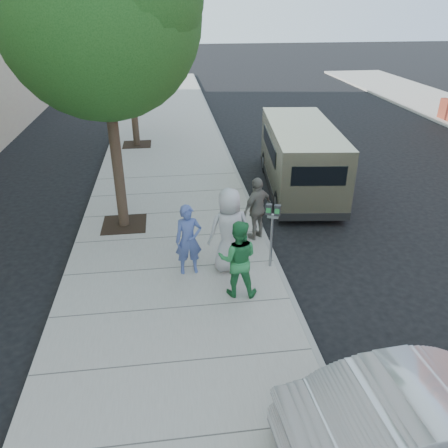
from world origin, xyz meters
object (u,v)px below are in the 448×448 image
(tree_far, at_px, (127,24))
(person_striped_polo, at_px, (257,208))
(person_officer, at_px, (188,240))
(parking_meter, at_px, (272,222))
(person_gray_shirt, at_px, (229,231))
(van, at_px, (300,156))
(person_green_shirt, at_px, (238,259))
(tree_near, at_px, (101,8))
(sedan, at_px, (434,420))

(tree_far, bearing_deg, person_striped_polo, -68.59)
(person_officer, relative_size, person_striped_polo, 0.99)
(parking_meter, distance_m, person_gray_shirt, 0.98)
(van, bearing_deg, person_green_shirt, -110.89)
(person_green_shirt, bearing_deg, person_gray_shirt, -76.96)
(person_striped_polo, bearing_deg, person_officer, 1.13)
(tree_far, bearing_deg, person_gray_shirt, -76.00)
(person_gray_shirt, xyz_separation_m, person_striped_polo, (0.91, 1.38, -0.15))
(tree_near, relative_size, person_gray_shirt, 3.81)
(tree_near, xyz_separation_m, parking_meter, (3.50, -2.62, -4.25))
(van, bearing_deg, parking_meter, -106.58)
(person_green_shirt, xyz_separation_m, person_striped_polo, (0.88, 2.36, -0.02))
(tree_far, relative_size, person_officer, 3.93)
(sedan, xyz_separation_m, person_gray_shirt, (-2.08, 4.89, 0.45))
(sedan, height_order, person_striped_polo, person_striped_polo)
(person_green_shirt, distance_m, person_gray_shirt, 0.99)
(parking_meter, xyz_separation_m, van, (2.03, 4.80, -0.14))
(tree_near, distance_m, person_green_shirt, 6.33)
(person_gray_shirt, bearing_deg, van, -130.86)
(parking_meter, relative_size, van, 0.26)
(tree_far, height_order, person_officer, tree_far)
(tree_near, relative_size, person_striped_polo, 4.52)
(person_striped_polo, bearing_deg, tree_far, -104.73)
(person_officer, distance_m, person_gray_shirt, 0.93)
(person_green_shirt, bearing_deg, sedan, 128.66)
(person_striped_polo, bearing_deg, sedan, 64.42)
(parking_meter, relative_size, sedan, 0.38)
(parking_meter, distance_m, person_green_shirt, 1.36)
(sedan, bearing_deg, van, -9.69)
(person_officer, distance_m, person_striped_polo, 2.31)
(parking_meter, height_order, van, van)
(tree_far, bearing_deg, parking_meter, -71.07)
(parking_meter, distance_m, person_officer, 1.91)
(van, bearing_deg, sedan, -89.05)
(tree_near, xyz_separation_m, van, (5.53, 2.18, -4.39))
(van, xyz_separation_m, person_officer, (-3.91, -4.79, -0.18))
(tree_far, bearing_deg, person_green_shirt, -77.02)
(tree_far, distance_m, sedan, 16.31)
(tree_far, height_order, person_gray_shirt, tree_far)
(sedan, relative_size, person_gray_shirt, 2.13)
(tree_far, xyz_separation_m, person_green_shirt, (2.57, -11.17, -3.88))
(tree_near, distance_m, person_gray_shirt, 5.71)
(parking_meter, relative_size, person_officer, 0.96)
(tree_far, distance_m, person_officer, 11.05)
(tree_far, relative_size, van, 1.07)
(sedan, bearing_deg, tree_far, 12.76)
(person_officer, bearing_deg, person_green_shirt, -50.38)
(tree_far, relative_size, sedan, 1.55)
(parking_meter, bearing_deg, tree_far, 130.83)
(sedan, height_order, person_green_shirt, person_green_shirt)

